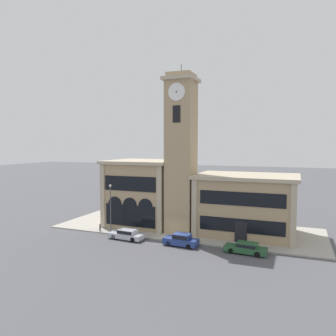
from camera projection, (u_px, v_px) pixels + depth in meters
ground_plane at (170, 241)px, 41.61m from camera, size 300.00×300.00×0.00m
sidewalk_kerb at (186, 228)px, 47.80m from camera, size 37.88×13.36×0.15m
clock_tower at (181, 154)px, 44.78m from camera, size 4.35×4.35×23.04m
town_hall_left_wing at (144, 192)px, 50.18m from camera, size 10.40×9.61×9.90m
town_hall_right_wing at (246, 205)px, 44.56m from camera, size 13.51×9.61×8.23m
parked_car_near at (127, 234)px, 42.50m from camera, size 4.85×2.19×1.32m
parked_car_mid at (181, 240)px, 39.76m from camera, size 4.35×2.02×1.50m
parked_car_far at (246, 248)px, 36.93m from camera, size 4.80×2.05×1.26m
street_lamp at (110, 202)px, 44.96m from camera, size 0.36×0.36×6.69m
bollard at (100, 227)px, 45.92m from camera, size 0.18×0.18×1.06m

